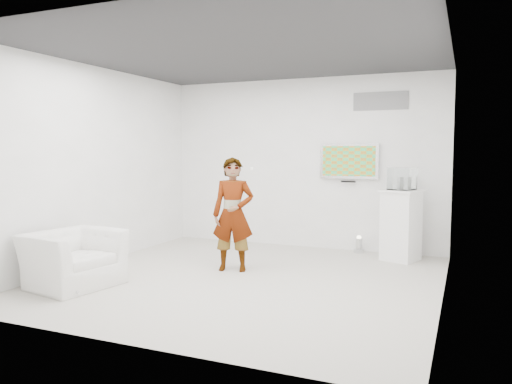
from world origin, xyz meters
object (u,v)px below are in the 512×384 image
tv (349,161)px  floor_uplight (359,245)px  pedestal (401,225)px  person (233,214)px  armchair (73,259)px

tv → floor_uplight: (0.21, -0.12, -1.41)m
pedestal → floor_uplight: pedestal is taller
person → tv: bearing=44.0°
tv → person: size_ratio=0.61×
person → floor_uplight: bearing=38.2°
person → floor_uplight: 2.51m
person → floor_uplight: person is taller
armchair → tv: bearing=-27.2°
floor_uplight → armchair: bearing=-130.2°
person → armchair: bearing=-150.4°
person → pedestal: 2.71m
tv → pedestal: bearing=-25.2°
tv → pedestal: 1.43m
tv → pedestal: (0.93, -0.44, -0.99)m
tv → person: tv is taller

